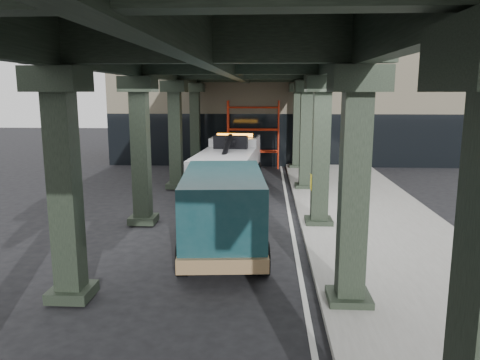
% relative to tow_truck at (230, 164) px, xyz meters
% --- Properties ---
extents(ground, '(90.00, 90.00, 0.00)m').
position_rel_tow_truck_xyz_m(ground, '(0.84, -7.50, -1.29)').
color(ground, black).
rests_on(ground, ground).
extents(sidewalk, '(5.00, 40.00, 0.15)m').
position_rel_tow_truck_xyz_m(sidewalk, '(5.34, -5.50, -1.22)').
color(sidewalk, gray).
rests_on(sidewalk, ground).
extents(lane_stripe, '(0.12, 38.00, 0.01)m').
position_rel_tow_truck_xyz_m(lane_stripe, '(2.54, -5.50, -1.29)').
color(lane_stripe, silver).
rests_on(lane_stripe, ground).
extents(viaduct, '(7.40, 32.00, 6.40)m').
position_rel_tow_truck_xyz_m(viaduct, '(0.44, -5.50, 4.17)').
color(viaduct, black).
rests_on(viaduct, ground).
extents(building, '(22.00, 10.00, 8.00)m').
position_rel_tow_truck_xyz_m(building, '(2.84, 12.50, 2.71)').
color(building, '#C6B793').
rests_on(building, ground).
extents(scaffolding, '(3.08, 0.88, 4.00)m').
position_rel_tow_truck_xyz_m(scaffolding, '(0.84, 7.15, 0.82)').
color(scaffolding, red).
rests_on(scaffolding, ground).
extents(tow_truck, '(2.79, 8.21, 2.65)m').
position_rel_tow_truck_xyz_m(tow_truck, '(0.00, 0.00, 0.00)').
color(tow_truck, black).
rests_on(tow_truck, ground).
extents(towed_van, '(2.73, 5.93, 2.34)m').
position_rel_tow_truck_xyz_m(towed_van, '(0.46, -8.07, -0.03)').
color(towed_van, '#103339').
rests_on(towed_van, ground).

